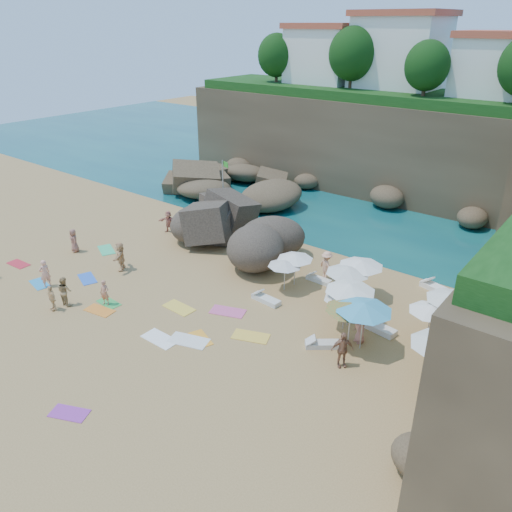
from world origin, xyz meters
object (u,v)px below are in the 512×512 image
Objects in this scene: parasol_1 at (348,270)px; person_stand_1 at (65,291)px; person_stand_4 at (360,329)px; parasol_2 at (361,263)px; person_stand_5 at (169,222)px; person_stand_6 at (45,273)px; person_stand_2 at (327,266)px; parasol_0 at (295,257)px; rock_outcrop at (240,242)px; lounger_0 at (319,280)px; person_stand_3 at (342,350)px; flag_pole at (224,177)px.

parasol_1 is 15.39m from person_stand_1.
person_stand_4 is at bearing -156.45° from person_stand_1.
person_stand_5 is at bearing 179.71° from parasol_2.
parasol_2 is 1.45× the size of person_stand_6.
person_stand_5 is 0.96× the size of person_stand_6.
parasol_2 is 2.93m from person_stand_2.
person_stand_6 is at bearing -140.96° from parasol_0.
rock_outcrop is 4.61× the size of person_stand_6.
parasol_2 is 1.49× the size of person_stand_1.
person_stand_6 reaches higher than lounger_0.
person_stand_2 reaches higher than person_stand_5.
person_stand_1 reaches higher than person_stand_4.
parasol_2 is 18.13m from person_stand_6.
person_stand_5 reaches higher than rock_outcrop.
person_stand_6 is at bearing -109.45° from person_stand_5.
person_stand_6 is at bearing -111.82° from rock_outcrop.
rock_outcrop is at bearing -101.06° from person_stand_1.
parasol_1 is 0.96× the size of parasol_2.
rock_outcrop is 7.77m from person_stand_2.
lounger_0 is 8.11m from person_stand_3.
person_stand_2 is (9.70, 11.34, 0.08)m from person_stand_1.
person_stand_3 is 2.21m from person_stand_4.
person_stand_1 is at bearing 72.01° from person_stand_2.
parasol_2 is at bearing -173.82° from person_stand_2.
person_stand_3 is at bearing -49.29° from lounger_0.
person_stand_1 is at bearing -129.23° from lounger_0.
rock_outcrop is at bearing 164.60° from person_stand_6.
parasol_1 is at bearing -143.13° from person_stand_1.
rock_outcrop is 14.80m from person_stand_3.
flag_pole reaches higher than lounger_0.
parasol_0 reaches higher than person_stand_1.
lounger_0 is 0.95m from person_stand_2.
parasol_1 is at bearing 70.47° from person_stand_3.
parasol_0 reaches higher than rock_outcrop.
person_stand_2 is (7.64, -1.09, 0.92)m from rock_outcrop.
parasol_1 is 1.43× the size of person_stand_1.
person_stand_3 is at bearing -54.72° from person_stand_4.
rock_outcrop is 10.57m from parasol_2.
parasol_0 is 2.26m from person_stand_2.
person_stand_2 is at bearing -132.19° from person_stand_1.
parasol_2 is (10.19, -1.83, 2.15)m from rock_outcrop.
person_stand_2 is at bearing 70.85° from lounger_0.
person_stand_6 reaches higher than rock_outcrop.
rock_outcrop is 3.72× the size of parasol_0.
lounger_0 is 0.93× the size of person_stand_1.
person_stand_1 is (-12.25, -10.59, -1.32)m from parasol_2.
parasol_0 is 1.27× the size of person_stand_1.
person_stand_5 is 10.23m from person_stand_6.
person_stand_4 is (2.32, -2.82, -1.32)m from parasol_1.
parasol_1 is at bearing -26.76° from person_stand_5.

